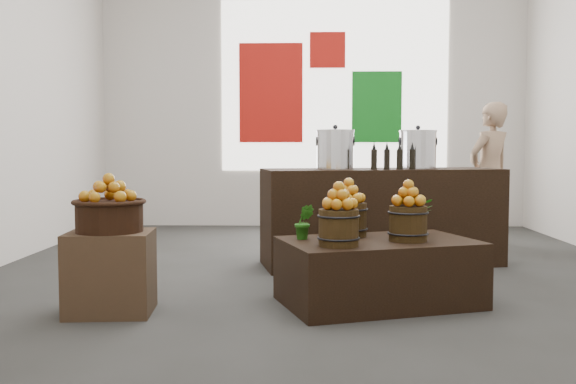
{
  "coord_description": "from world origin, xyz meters",
  "views": [
    {
      "loc": [
        -0.12,
        -5.69,
        1.12
      ],
      "look_at": [
        -0.26,
        -0.4,
        0.76
      ],
      "focal_mm": 40.0,
      "sensor_mm": 36.0,
      "label": 1
    }
  ],
  "objects_px": {
    "wicker_basket": "(109,217)",
    "counter": "(381,217)",
    "crate": "(110,273)",
    "display_table": "(379,272)",
    "stock_pot_left": "(335,151)",
    "stock_pot_center": "(418,151)",
    "shopper": "(490,174)"
  },
  "relations": [
    {
      "from": "wicker_basket",
      "to": "counter",
      "type": "relative_size",
      "value": 0.2
    },
    {
      "from": "crate",
      "to": "stock_pot_left",
      "type": "xyz_separation_m",
      "value": [
        1.6,
        1.78,
        0.82
      ]
    },
    {
      "from": "crate",
      "to": "counter",
      "type": "relative_size",
      "value": 0.25
    },
    {
      "from": "crate",
      "to": "display_table",
      "type": "xyz_separation_m",
      "value": [
        1.85,
        0.31,
        -0.05
      ]
    },
    {
      "from": "crate",
      "to": "stock_pot_left",
      "type": "distance_m",
      "value": 2.53
    },
    {
      "from": "wicker_basket",
      "to": "counter",
      "type": "bearing_deg",
      "value": 42.42
    },
    {
      "from": "wicker_basket",
      "to": "counter",
      "type": "distance_m",
      "value": 2.79
    },
    {
      "from": "wicker_basket",
      "to": "display_table",
      "type": "height_order",
      "value": "wicker_basket"
    },
    {
      "from": "stock_pot_left",
      "to": "shopper",
      "type": "height_order",
      "value": "shopper"
    },
    {
      "from": "counter",
      "to": "stock_pot_center",
      "type": "distance_m",
      "value": 0.73
    },
    {
      "from": "counter",
      "to": "shopper",
      "type": "height_order",
      "value": "shopper"
    },
    {
      "from": "display_table",
      "to": "shopper",
      "type": "relative_size",
      "value": 0.82
    },
    {
      "from": "crate",
      "to": "shopper",
      "type": "xyz_separation_m",
      "value": [
        3.44,
        3.15,
        0.54
      ]
    },
    {
      "from": "crate",
      "to": "display_table",
      "type": "distance_m",
      "value": 1.87
    },
    {
      "from": "stock_pot_left",
      "to": "shopper",
      "type": "xyz_separation_m",
      "value": [
        1.84,
        1.37,
        -0.28
      ]
    },
    {
      "from": "crate",
      "to": "shopper",
      "type": "height_order",
      "value": "shopper"
    },
    {
      "from": "stock_pot_left",
      "to": "crate",
      "type": "bearing_deg",
      "value": -131.99
    },
    {
      "from": "counter",
      "to": "stock_pot_left",
      "type": "xyz_separation_m",
      "value": [
        -0.45,
        -0.1,
        0.64
      ]
    },
    {
      "from": "shopper",
      "to": "stock_pot_left",
      "type": "bearing_deg",
      "value": 1.95
    },
    {
      "from": "stock_pot_center",
      "to": "shopper",
      "type": "distance_m",
      "value": 1.61
    },
    {
      "from": "display_table",
      "to": "stock_pot_center",
      "type": "distance_m",
      "value": 1.94
    },
    {
      "from": "crate",
      "to": "display_table",
      "type": "relative_size",
      "value": 0.42
    },
    {
      "from": "wicker_basket",
      "to": "stock_pot_left",
      "type": "relative_size",
      "value": 1.28
    },
    {
      "from": "counter",
      "to": "stock_pot_center",
      "type": "bearing_deg",
      "value": 0.0
    },
    {
      "from": "crate",
      "to": "display_table",
      "type": "height_order",
      "value": "crate"
    },
    {
      "from": "counter",
      "to": "shopper",
      "type": "bearing_deg",
      "value": 30.53
    },
    {
      "from": "crate",
      "to": "counter",
      "type": "distance_m",
      "value": 2.79
    },
    {
      "from": "stock_pot_left",
      "to": "stock_pot_center",
      "type": "xyz_separation_m",
      "value": [
        0.8,
        0.17,
        0.0
      ]
    },
    {
      "from": "stock_pot_left",
      "to": "stock_pot_center",
      "type": "bearing_deg",
      "value": 11.97
    },
    {
      "from": "display_table",
      "to": "crate",
      "type": "bearing_deg",
      "value": 171.16
    },
    {
      "from": "crate",
      "to": "shopper",
      "type": "distance_m",
      "value": 4.7
    },
    {
      "from": "wicker_basket",
      "to": "stock_pot_left",
      "type": "distance_m",
      "value": 2.44
    }
  ]
}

